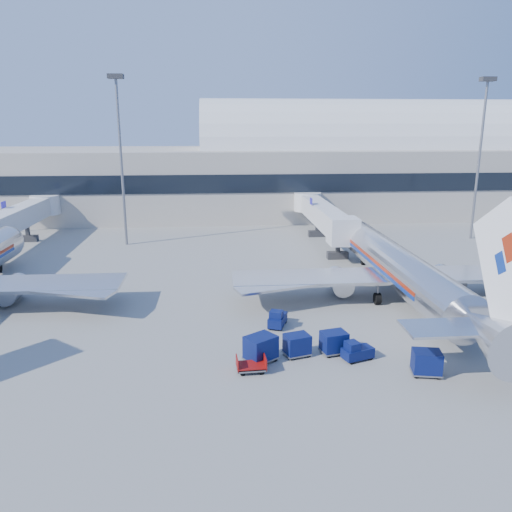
{
  "coord_description": "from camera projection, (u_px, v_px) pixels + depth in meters",
  "views": [
    {
      "loc": [
        -7.3,
        -39.24,
        16.04
      ],
      "look_at": [
        -3.72,
        6.0,
        4.22
      ],
      "focal_mm": 35.0,
      "sensor_mm": 36.0,
      "label": 1
    }
  ],
  "objects": [
    {
      "name": "ground",
      "position": [
        305.0,
        321.0,
        42.45
      ],
      "size": [
        260.0,
        260.0,
        0.0
      ],
      "primitive_type": "plane",
      "color": "gray",
      "rests_on": "ground"
    },
    {
      "name": "terminal",
      "position": [
        183.0,
        173.0,
        93.51
      ],
      "size": [
        170.0,
        28.15,
        21.0
      ],
      "color": "#B2AA9E",
      "rests_on": "ground"
    },
    {
      "name": "airliner_main",
      "position": [
        403.0,
        270.0,
        46.83
      ],
      "size": [
        32.0,
        37.26,
        12.07
      ],
      "color": "silver",
      "rests_on": "ground"
    },
    {
      "name": "jetbridge_near",
      "position": [
        321.0,
        213.0,
        71.76
      ],
      "size": [
        4.4,
        27.5,
        6.25
      ],
      "color": "silver",
      "rests_on": "ground"
    },
    {
      "name": "jetbridge_mid",
      "position": [
        20.0,
        217.0,
        68.56
      ],
      "size": [
        4.4,
        27.5,
        6.25
      ],
      "color": "silver",
      "rests_on": "ground"
    },
    {
      "name": "mast_west",
      "position": [
        120.0,
        136.0,
        66.14
      ],
      "size": [
        2.0,
        1.2,
        22.6
      ],
      "color": "slate",
      "rests_on": "ground"
    },
    {
      "name": "mast_east",
      "position": [
        482.0,
        136.0,
        69.96
      ],
      "size": [
        2.0,
        1.2,
        22.6
      ],
      "color": "slate",
      "rests_on": "ground"
    },
    {
      "name": "barrier_near",
      "position": [
        496.0,
        302.0,
        45.64
      ],
      "size": [
        3.0,
        0.55,
        0.9
      ],
      "primitive_type": "cube",
      "color": "#9E9E96",
      "rests_on": "ground"
    },
    {
      "name": "tug_lead",
      "position": [
        357.0,
        351.0,
        35.2
      ],
      "size": [
        2.43,
        1.76,
        1.43
      ],
      "rotation": [
        0.0,
        0.0,
        0.34
      ],
      "color": "#091245",
      "rests_on": "ground"
    },
    {
      "name": "tug_right",
      "position": [
        479.0,
        327.0,
        39.2
      ],
      "size": [
        2.63,
        1.5,
        1.65
      ],
      "rotation": [
        0.0,
        0.0,
        -0.1
      ],
      "color": "#091245",
      "rests_on": "ground"
    },
    {
      "name": "tug_left",
      "position": [
        277.0,
        319.0,
        41.04
      ],
      "size": [
        1.9,
        2.58,
        1.52
      ],
      "rotation": [
        0.0,
        0.0,
        1.21
      ],
      "color": "#091245",
      "rests_on": "ground"
    },
    {
      "name": "cart_train_a",
      "position": [
        334.0,
        342.0,
        36.16
      ],
      "size": [
        2.15,
        1.83,
        1.65
      ],
      "rotation": [
        0.0,
        0.0,
        0.24
      ],
      "color": "#091245",
      "rests_on": "ground"
    },
    {
      "name": "cart_train_b",
      "position": [
        297.0,
        345.0,
        35.79
      ],
      "size": [
        2.14,
        1.86,
        1.6
      ],
      "rotation": [
        0.0,
        0.0,
        0.29
      ],
      "color": "#091245",
      "rests_on": "ground"
    },
    {
      "name": "cart_train_c",
      "position": [
        261.0,
        348.0,
        34.89
      ],
      "size": [
        2.7,
        2.57,
        1.89
      ],
      "rotation": [
        0.0,
        0.0,
        0.61
      ],
      "color": "#091245",
      "rests_on": "ground"
    },
    {
      "name": "cart_solo_near",
      "position": [
        427.0,
        362.0,
        33.0
      ],
      "size": [
        2.15,
        1.79,
        1.69
      ],
      "rotation": [
        0.0,
        0.0,
        -0.19
      ],
      "color": "#091245",
      "rests_on": "ground"
    },
    {
      "name": "cart_solo_far",
      "position": [
        504.0,
        331.0,
        38.12
      ],
      "size": [
        1.9,
        1.47,
        1.63
      ],
      "rotation": [
        0.0,
        0.0,
        -0.03
      ],
      "color": "#091245",
      "rests_on": "ground"
    },
    {
      "name": "cart_open_red",
      "position": [
        251.0,
        366.0,
        33.56
      ],
      "size": [
        2.06,
        1.51,
        0.53
      ],
      "rotation": [
        0.0,
        0.0,
        0.06
      ],
      "color": "slate",
      "rests_on": "ground"
    }
  ]
}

